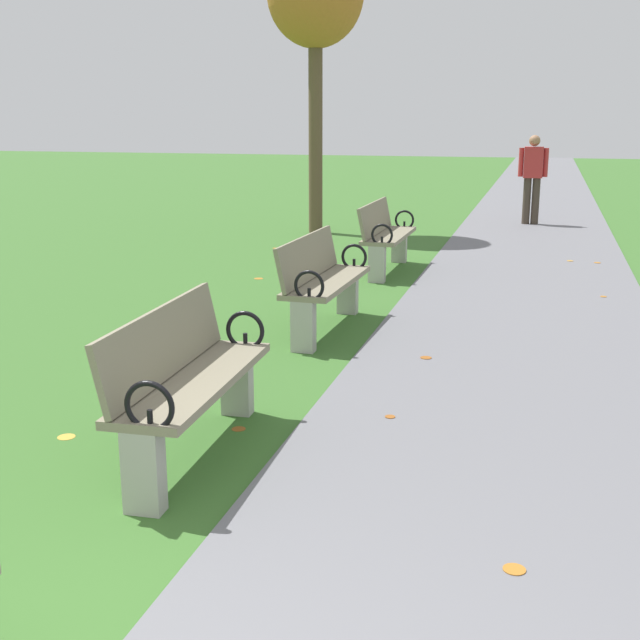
% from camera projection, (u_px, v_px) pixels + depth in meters
% --- Properties ---
extents(paved_walkway, '(2.62, 44.00, 0.02)m').
position_uv_depth(paved_walkway, '(537.00, 205.00, 18.61)').
color(paved_walkway, slate).
rests_on(paved_walkway, ground).
extents(park_bench_2, '(0.53, 1.62, 0.90)m').
position_uv_depth(park_bench_2, '(187.00, 378.00, 4.85)').
color(park_bench_2, gray).
rests_on(park_bench_2, ground).
extents(park_bench_3, '(0.52, 1.61, 0.90)m').
position_uv_depth(park_bench_3, '(322.00, 280.00, 7.73)').
color(park_bench_3, gray).
rests_on(park_bench_3, ground).
extents(park_bench_4, '(0.49, 1.61, 0.90)m').
position_uv_depth(park_bench_4, '(385.00, 235.00, 10.68)').
color(park_bench_4, gray).
rests_on(park_bench_4, ground).
extents(pedestrian_walking, '(0.53, 0.23, 1.62)m').
position_uv_depth(pedestrian_walking, '(533.00, 175.00, 15.12)').
color(pedestrian_walking, '#3D3328').
rests_on(pedestrian_walking, paved_walkway).
extents(scattered_leaves, '(4.82, 12.56, 0.02)m').
position_uv_depth(scattered_leaves, '(314.00, 391.00, 6.09)').
color(scattered_leaves, brown).
rests_on(scattered_leaves, ground).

